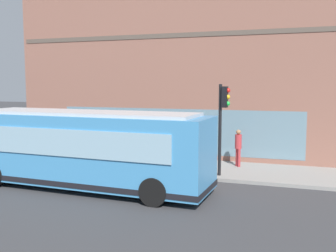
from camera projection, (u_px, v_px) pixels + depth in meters
ground at (124, 191)px, 15.05m from camera, size 120.00×120.00×0.00m
sidewalk_curb at (163, 166)px, 19.30m from camera, size 3.86×40.00×0.15m
building_corner at (196, 53)px, 24.67m from camera, size 8.97×19.15×12.13m
city_bus_nearside at (85, 150)px, 15.33m from camera, size 2.95×10.14×3.07m
traffic_light_near_corner at (223, 112)px, 16.70m from camera, size 0.32×0.49×3.98m
fire_hydrant at (135, 156)px, 19.55m from camera, size 0.35×0.35×0.74m
pedestrian_near_building_entrance at (47, 138)px, 22.18m from camera, size 0.32×0.32×1.59m
pedestrian_walking_along_curb at (238, 145)px, 18.75m from camera, size 0.32×0.32×1.79m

